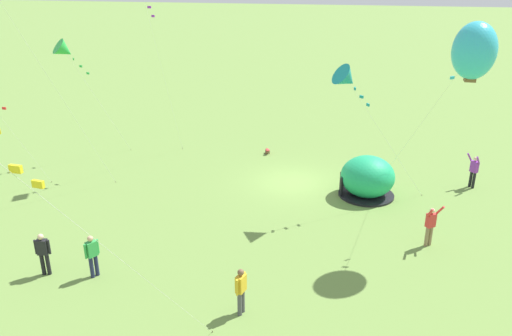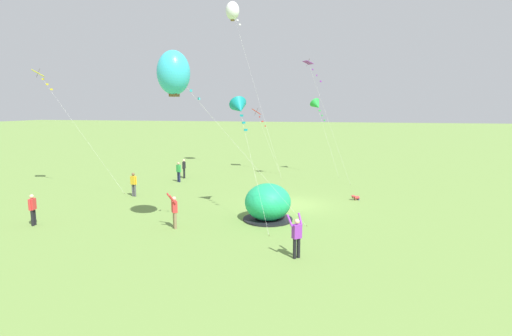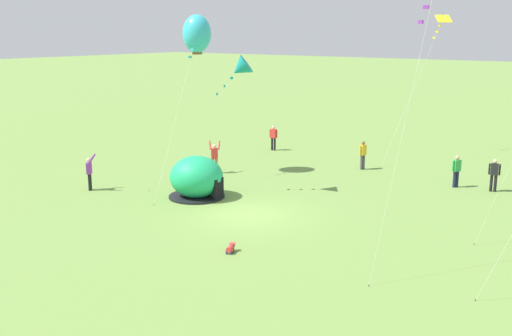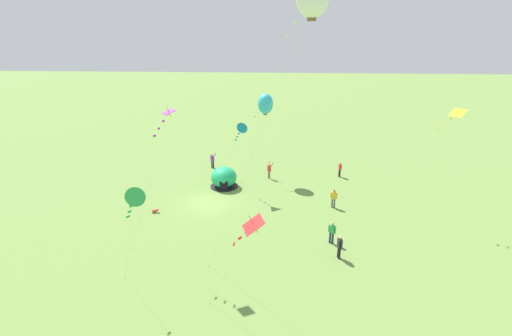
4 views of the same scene
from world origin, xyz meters
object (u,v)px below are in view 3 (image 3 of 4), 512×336
Objects in this scene: person_far_back at (89,172)px; popup_tent at (197,178)px; person_near_tent at (494,173)px; toddler_crawling at (231,248)px; kite_yellow at (442,23)px; person_strolling at (456,170)px; person_with_toddler at (363,154)px; person_arms_raised at (215,156)px; person_watching_sky at (273,137)px; kite_teal at (240,69)px; kite_cyan at (197,34)px.

popup_tent is at bearing 23.15° from person_far_back.
popup_tent reaches higher than person_near_tent.
popup_tent reaches higher than person_far_back.
toddler_crawling is (6.19, -4.95, -0.82)m from popup_tent.
popup_tent is 0.30× the size of kite_yellow.
person_strolling is 1.00× the size of person_with_toddler.
person_arms_raised is (-2.66, 4.49, 0.00)m from popup_tent.
person_watching_sky is (-13.59, 2.47, 0.00)m from person_strolling.
kite_yellow is (7.79, 14.26, 7.66)m from person_arms_raised.
person_arms_raised is at bearing -136.86° from person_with_toddler.
person_strolling is 0.19× the size of kite_yellow.
person_strolling is at bearing 42.32° from kite_teal.
person_watching_sky is 12.60m from kite_teal.
popup_tent is 8.71m from kite_cyan.
kite_yellow reaches higher than toddler_crawling.
toddler_crawling is 11.92m from person_far_back.
person_far_back reaches higher than person_watching_sky.
kite_cyan reaches higher than kite_teal.
kite_yellow reaches higher than person_arms_raised.
person_watching_sky is 0.19× the size of kite_yellow.
kite_yellow is (3.88, 16.77, 2.33)m from kite_teal.
person_near_tent is at bearing 70.13° from toddler_crawling.
popup_tent is 5.88m from person_far_back.
kite_cyan reaches higher than popup_tent.
kite_cyan reaches higher than toddler_crawling.
person_far_back is 0.20× the size of kite_yellow.
person_watching_sky is 13.54m from kite_yellow.
person_near_tent and person_watching_sky have the same top height.
person_with_toddler is at bearing 98.69° from toddler_crawling.
person_arms_raised is (-8.85, 9.44, 0.82)m from toddler_crawling.
kite_yellow is at bearing 36.19° from person_watching_sky.
person_with_toddler is at bearing 70.12° from popup_tent.
person_far_back and person_arms_raised have the same top height.
person_arms_raised is at bearing 68.02° from person_far_back.
toddler_crawling is 0.32× the size of person_watching_sky.
person_strolling is at bearing -10.30° from person_watching_sky.
person_far_back is at bearing -156.85° from popup_tent.
person_near_tent is at bearing 9.05° from person_strolling.
person_arms_raised is 0.27× the size of kite_teal.
person_arms_raised is at bearing -157.20° from person_strolling.
popup_tent is 12.77m from person_watching_sky.
kite_cyan is (2.03, 6.28, 6.98)m from person_far_back.
kite_cyan is at bearing -119.91° from kite_yellow.
toddler_crawling is 25.19m from kite_yellow.
person_near_tent is 0.25× the size of kite_teal.
kite_yellow is at bearing 92.56° from toddler_crawling.
person_with_toddler is at bearing 73.35° from kite_teal.
person_strolling is 1.00× the size of person_watching_sky.
person_far_back is at bearing 167.18° from toddler_crawling.
popup_tent is 1.49× the size of person_arms_raised.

